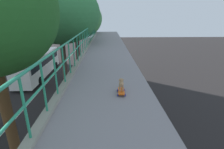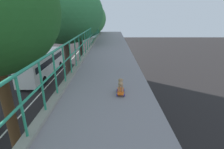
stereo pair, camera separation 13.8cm
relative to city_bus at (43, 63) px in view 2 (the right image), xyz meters
name	(u,v)px [view 2 (the right image)]	position (x,y,z in m)	size (l,w,h in m)	color
overpass_deck	(103,135)	(9.01, -18.71, 3.83)	(2.56, 37.82, 0.47)	gray
green_railing	(36,112)	(7.78, -18.71, 4.35)	(0.20, 35.93, 1.18)	gray
city_bus	(43,63)	(0.00, 0.00, 0.00)	(2.50, 10.42, 3.02)	white
roadside_tree_far	(63,13)	(5.59, -8.31, 6.14)	(5.91, 5.91, 10.13)	#4B3A2E
roadside_tree_farthest	(80,19)	(5.62, -2.04, 5.64)	(5.80, 5.80, 9.60)	#4A3229
toy_skateboard	(121,91)	(9.41, -17.35, 4.13)	(0.22, 0.46, 0.09)	#EA5A12
small_dog	(121,83)	(9.41, -17.29, 4.33)	(0.14, 0.34, 0.30)	#A67E57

